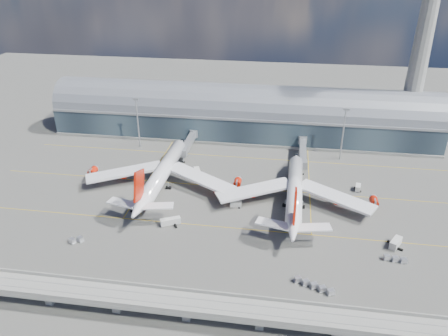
# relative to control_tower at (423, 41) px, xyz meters

# --- Properties ---
(ground) EXTENTS (500.00, 500.00, 0.00)m
(ground) POSITION_rel_control_tower_xyz_m (-85.00, -83.00, -51.64)
(ground) COLOR #474744
(ground) RESTS_ON ground
(taxi_lines) EXTENTS (200.00, 80.12, 0.01)m
(taxi_lines) POSITION_rel_control_tower_xyz_m (-85.00, -60.89, -51.63)
(taxi_lines) COLOR gold
(taxi_lines) RESTS_ON ground
(terminal) EXTENTS (200.00, 30.00, 28.00)m
(terminal) POSITION_rel_control_tower_xyz_m (-85.00, -5.01, -40.30)
(terminal) COLOR #202B36
(terminal) RESTS_ON ground
(control_tower) EXTENTS (19.00, 19.00, 103.00)m
(control_tower) POSITION_rel_control_tower_xyz_m (0.00, 0.00, 0.00)
(control_tower) COLOR gray
(control_tower) RESTS_ON ground
(guideway) EXTENTS (220.00, 8.50, 7.20)m
(guideway) POSITION_rel_control_tower_xyz_m (-85.00, -138.00, -46.34)
(guideway) COLOR gray
(guideway) RESTS_ON ground
(floodlight_mast_left) EXTENTS (3.00, 0.70, 25.70)m
(floodlight_mast_left) POSITION_rel_control_tower_xyz_m (-135.00, -28.00, -38.00)
(floodlight_mast_left) COLOR gray
(floodlight_mast_left) RESTS_ON ground
(floodlight_mast_right) EXTENTS (3.00, 0.70, 25.70)m
(floodlight_mast_right) POSITION_rel_control_tower_xyz_m (-35.00, -28.00, -38.00)
(floodlight_mast_right) COLOR gray
(floodlight_mast_right) RESTS_ON ground
(airliner_left) EXTENTS (67.31, 70.67, 21.58)m
(airliner_left) POSITION_rel_control_tower_xyz_m (-112.15, -66.82, -45.47)
(airliner_left) COLOR white
(airliner_left) RESTS_ON ground
(airliner_right) EXTENTS (64.44, 67.32, 21.40)m
(airliner_right) POSITION_rel_control_tower_xyz_m (-56.52, -73.10, -46.09)
(airliner_right) COLOR white
(airliner_right) RESTS_ON ground
(jet_bridge_left) EXTENTS (4.40, 28.00, 7.25)m
(jet_bridge_left) POSITION_rel_control_tower_xyz_m (-108.62, -29.88, -46.46)
(jet_bridge_left) COLOR gray
(jet_bridge_left) RESTS_ON ground
(jet_bridge_right) EXTENTS (4.40, 32.00, 7.25)m
(jet_bridge_right) POSITION_rel_control_tower_xyz_m (-52.99, -31.82, -46.46)
(jet_bridge_right) COLOR gray
(jet_bridge_right) RESTS_ON ground
(service_truck_0) EXTENTS (4.71, 6.17, 2.48)m
(service_truck_0) POSITION_rel_control_tower_xyz_m (-116.93, -86.24, -50.35)
(service_truck_0) COLOR beige
(service_truck_0) RESTS_ON ground
(service_truck_1) EXTENTS (4.37, 2.27, 2.49)m
(service_truck_1) POSITION_rel_control_tower_xyz_m (-79.01, -78.63, -50.38)
(service_truck_1) COLOR beige
(service_truck_1) RESTS_ON ground
(service_truck_2) EXTENTS (7.56, 5.17, 2.68)m
(service_truck_2) POSITION_rel_control_tower_xyz_m (-101.22, -94.30, -50.24)
(service_truck_2) COLOR beige
(service_truck_2) RESTS_ON ground
(service_truck_3) EXTENTS (5.14, 6.49, 2.97)m
(service_truck_3) POSITION_rel_control_tower_xyz_m (-22.07, -95.71, -50.12)
(service_truck_3) COLOR beige
(service_truck_3) RESTS_ON ground
(service_truck_4) EXTENTS (2.70, 4.53, 2.47)m
(service_truck_4) POSITION_rel_control_tower_xyz_m (-30.03, -57.70, -50.39)
(service_truck_4) COLOR beige
(service_truck_4) RESTS_ON ground
(service_truck_5) EXTENTS (4.23, 6.37, 2.87)m
(service_truck_5) POSITION_rel_control_tower_xyz_m (-99.50, -54.29, -50.17)
(service_truck_5) COLOR beige
(service_truck_5) RESTS_ON ground
(cargo_train_0) EXTENTS (5.31, 3.89, 1.75)m
(cargo_train_0) POSITION_rel_control_tower_xyz_m (-130.72, -109.67, -50.72)
(cargo_train_0) COLOR gray
(cargo_train_0) RESTS_ON ground
(cargo_train_1) EXTENTS (12.48, 6.61, 1.71)m
(cargo_train_1) POSITION_rel_control_tower_xyz_m (-50.11, -120.37, -50.74)
(cargo_train_1) COLOR gray
(cargo_train_1) RESTS_ON ground
(cargo_train_2) EXTENTS (7.69, 2.74, 1.68)m
(cargo_train_2) POSITION_rel_control_tower_xyz_m (-23.61, -103.71, -50.76)
(cargo_train_2) COLOR gray
(cargo_train_2) RESTS_ON ground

